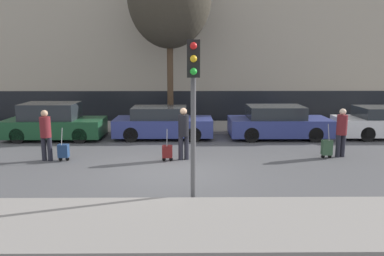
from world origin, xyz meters
The scene contains 14 objects.
ground_plane centered at (0.00, 0.00, 0.00)m, with size 80.00×80.00×0.00m, color #4C4C4F.
sidewalk_near centered at (0.00, -3.75, 0.06)m, with size 28.00×2.50×0.12m.
sidewalk_far centered at (0.00, 7.00, 0.06)m, with size 28.00×3.00×0.12m.
building_facade centered at (0.00, 10.27, 4.66)m, with size 28.00×2.20×9.37m.
parked_car_0 centered at (-4.94, 4.54, 0.69)m, with size 3.92×1.75×1.49m.
parked_car_1 centered at (-0.50, 4.71, 0.62)m, with size 4.03×1.71×1.31m.
parked_car_2 centered at (4.29, 4.66, 0.64)m, with size 4.10×1.80×1.35m.
pedestrian_left centered at (-4.01, 1.19, 0.93)m, with size 0.35×0.34×1.65m.
trolley_left centered at (-3.46, 1.14, 0.33)m, with size 0.34×0.29×1.08m.
pedestrian_center centered at (0.41, 1.25, 0.97)m, with size 0.34×0.34×1.70m.
trolley_center centered at (-0.11, 1.08, 0.31)m, with size 0.34×0.29×1.05m.
pedestrian_right centered at (5.66, 1.55, 0.93)m, with size 0.34×0.34×1.64m.
trolley_right centered at (5.14, 1.38, 0.36)m, with size 0.34×0.29×1.15m.
traffic_light centered at (0.67, -2.36, 2.60)m, with size 0.28×0.47×3.63m.
Camera 1 is at (0.56, -10.61, 3.20)m, focal length 35.00 mm.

